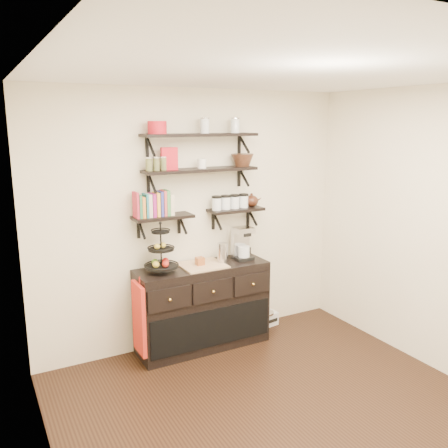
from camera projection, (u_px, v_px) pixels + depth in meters
floor at (290, 421)px, 3.82m from camera, size 3.50×3.50×0.00m
ceiling at (301, 72)px, 3.25m from camera, size 3.50×3.50×0.02m
back_wall at (196, 219)px, 5.04m from camera, size 3.50×0.02×2.70m
left_wall at (49, 302)px, 2.72m from camera, size 0.02×3.50×2.70m
shelf_top at (200, 135)px, 4.74m from camera, size 1.20×0.27×0.23m
shelf_mid at (201, 170)px, 4.81m from camera, size 1.20×0.27×0.23m
shelf_low_left at (163, 218)px, 4.73m from camera, size 0.60×0.25×0.23m
shelf_low_right at (236, 210)px, 5.12m from camera, size 0.60×0.25×0.23m
cookbooks at (156, 205)px, 4.66m from camera, size 0.40×0.15×0.26m
glass_canisters at (230, 203)px, 5.07m from camera, size 0.43×0.10×0.13m
sideboard at (203, 306)px, 5.01m from camera, size 1.40×0.50×0.92m
fruit_stand at (161, 256)px, 4.67m from camera, size 0.33×0.33×0.49m
candle at (200, 261)px, 4.89m from camera, size 0.08×0.08×0.08m
coffee_maker at (242, 244)px, 5.13m from camera, size 0.20×0.19×0.36m
thermal_carafe at (223, 253)px, 4.98m from camera, size 0.11×0.11×0.22m
apron at (139, 319)px, 4.57m from camera, size 0.04×0.30×0.70m
radio at (266, 319)px, 5.59m from camera, size 0.30×0.21×0.17m
recipe_box at (169, 159)px, 4.63m from camera, size 0.17×0.08×0.22m
walnut_bowl at (242, 160)px, 5.02m from camera, size 0.24×0.24×0.13m
ramekins at (202, 164)px, 4.80m from camera, size 0.09×0.09×0.10m
teapot at (251, 200)px, 5.19m from camera, size 0.22×0.18×0.15m
red_pot at (157, 127)px, 4.51m from camera, size 0.18×0.18×0.12m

